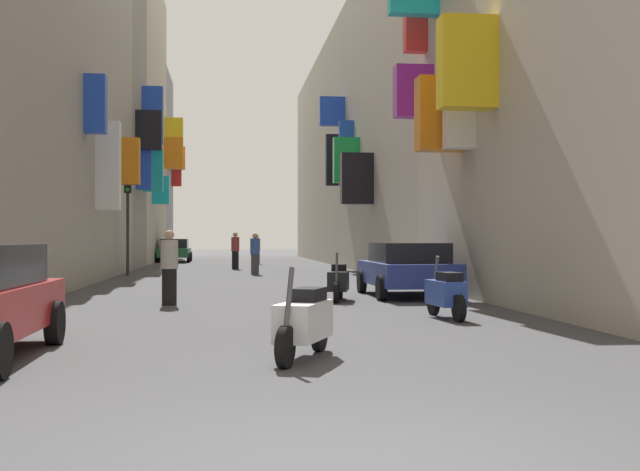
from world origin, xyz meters
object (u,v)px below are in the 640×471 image
(parked_car_blue, at_px, (407,268))
(scooter_black, at_px, (338,281))
(parked_car_green, at_px, (175,250))
(traffic_light_near_corner, at_px, (128,206))
(pedestrian_near_right, at_px, (235,251))
(pedestrian_mid_street, at_px, (169,268))
(scooter_blue, at_px, (446,293))
(scooter_white, at_px, (304,321))
(pedestrian_crossing, at_px, (257,249))
(pedestrian_near_left, at_px, (255,254))

(parked_car_blue, relative_size, scooter_black, 2.16)
(parked_car_green, height_order, traffic_light_near_corner, traffic_light_near_corner)
(parked_car_blue, bearing_deg, scooter_black, -148.93)
(pedestrian_near_right, xyz_separation_m, pedestrian_mid_street, (-1.67, -20.17, -0.06))
(scooter_blue, height_order, pedestrian_near_right, pedestrian_near_right)
(parked_car_blue, xyz_separation_m, pedestrian_near_right, (-4.08, 18.25, 0.16))
(parked_car_blue, height_order, pedestrian_mid_street, pedestrian_mid_street)
(scooter_black, bearing_deg, scooter_white, -100.68)
(scooter_black, distance_m, pedestrian_crossing, 26.93)
(scooter_blue, height_order, pedestrian_crossing, pedestrian_crossing)
(parked_car_blue, distance_m, scooter_blue, 5.55)
(scooter_white, distance_m, pedestrian_near_right, 28.32)
(parked_car_blue, distance_m, pedestrian_crossing, 25.91)
(scooter_black, relative_size, pedestrian_near_left, 1.14)
(parked_car_green, xyz_separation_m, pedestrian_crossing, (4.90, -4.73, 0.08))
(pedestrian_near_right, bearing_deg, pedestrian_mid_street, -94.74)
(pedestrian_near_left, bearing_deg, parked_car_blue, -74.99)
(scooter_black, bearing_deg, traffic_light_near_corner, 115.91)
(scooter_black, bearing_deg, pedestrian_near_left, 96.06)
(pedestrian_near_left, distance_m, pedestrian_mid_street, 14.64)
(pedestrian_near_right, bearing_deg, scooter_white, -89.01)
(scooter_white, distance_m, pedestrian_crossing, 35.84)
(scooter_white, bearing_deg, scooter_black, 79.32)
(parked_car_green, height_order, pedestrian_near_right, pedestrian_near_right)
(scooter_blue, xyz_separation_m, traffic_light_near_corner, (-7.75, 17.54, 2.26))
(scooter_blue, bearing_deg, parked_car_blue, 84.28)
(pedestrian_mid_street, xyz_separation_m, traffic_light_near_corner, (-2.55, 13.95, 1.90))
(pedestrian_crossing, relative_size, pedestrian_mid_street, 1.01)
(scooter_blue, distance_m, pedestrian_near_left, 18.26)
(scooter_white, relative_size, traffic_light_near_corner, 0.45)
(parked_car_green, relative_size, pedestrian_crossing, 2.56)
(scooter_black, xyz_separation_m, pedestrian_near_left, (-1.45, 13.67, 0.37))
(pedestrian_near_left, distance_m, pedestrian_near_right, 5.78)
(scooter_black, height_order, scooter_blue, same)
(pedestrian_near_right, bearing_deg, traffic_light_near_corner, -124.19)
(parked_car_green, xyz_separation_m, pedestrian_mid_street, (1.92, -32.42, 0.07))
(scooter_black, bearing_deg, pedestrian_crossing, 91.84)
(parked_car_blue, xyz_separation_m, pedestrian_near_left, (-3.36, 12.52, 0.12))
(parked_car_blue, height_order, pedestrian_crossing, pedestrian_crossing)
(parked_car_blue, relative_size, pedestrian_near_left, 2.46)
(parked_car_green, bearing_deg, pedestrian_mid_street, -86.62)
(scooter_black, xyz_separation_m, scooter_white, (-1.68, -8.92, -0.00))
(scooter_blue, xyz_separation_m, pedestrian_near_left, (-2.80, 18.04, 0.37))
(scooter_black, height_order, pedestrian_mid_street, pedestrian_mid_street)
(parked_car_blue, bearing_deg, traffic_light_near_corner, 124.63)
(pedestrian_near_right, xyz_separation_m, traffic_light_near_corner, (-4.23, -6.23, 1.84))
(pedestrian_near_left, bearing_deg, traffic_light_near_corner, -174.29)
(pedestrian_near_left, relative_size, traffic_light_near_corner, 0.42)
(pedestrian_crossing, bearing_deg, pedestrian_mid_street, -96.15)
(pedestrian_near_right, height_order, pedestrian_mid_street, pedestrian_near_right)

